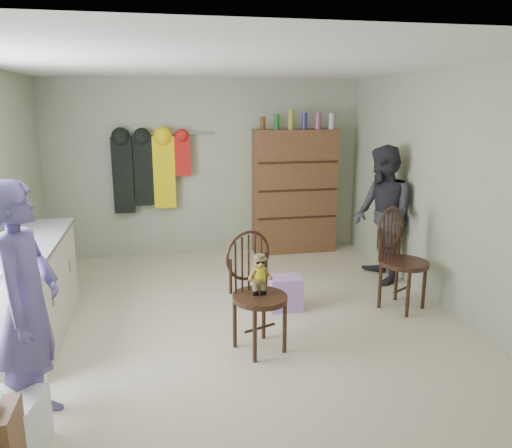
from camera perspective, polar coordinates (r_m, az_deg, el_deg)
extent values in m
plane|color=beige|center=(5.20, -2.31, -10.88)|extent=(5.00, 5.00, 0.00)
plane|color=#A8B194|center=(7.27, -5.56, 6.37)|extent=(4.50, 0.00, 4.50)
plane|color=#A8B194|center=(5.62, 20.88, 3.45)|extent=(0.00, 5.00, 5.00)
plane|color=white|center=(4.75, -2.60, 17.77)|extent=(5.00, 5.00, 0.00)
cube|color=silver|center=(5.12, -24.61, -7.11)|extent=(0.60, 1.80, 0.90)
cube|color=slate|center=(4.99, -25.14, -2.03)|extent=(0.64, 1.86, 0.04)
cylinder|color=#99999E|center=(4.61, -22.17, -7.91)|extent=(0.02, 0.02, 0.14)
cylinder|color=#99999E|center=(5.45, -20.50, -4.51)|extent=(0.02, 0.02, 0.14)
cube|color=white|center=(3.70, -26.43, -20.04)|extent=(0.46, 0.45, 0.38)
cylinder|color=#3D2215|center=(4.41, 0.44, -8.44)|extent=(0.62, 0.62, 0.05)
cylinder|color=#3D2215|center=(4.32, -0.14, -12.73)|extent=(0.04, 0.04, 0.47)
cylinder|color=#3D2215|center=(4.48, 3.29, -11.72)|extent=(0.04, 0.04, 0.47)
cylinder|color=#3D2215|center=(4.57, -2.45, -11.21)|extent=(0.04, 0.04, 0.47)
cylinder|color=#3D2215|center=(4.72, 0.88, -10.33)|extent=(0.04, 0.04, 0.47)
torus|color=#3D2215|center=(4.45, -0.92, -3.62)|extent=(0.44, 0.20, 0.46)
cylinder|color=#3D2215|center=(4.39, -2.93, -6.02)|extent=(0.03, 0.03, 0.32)
cylinder|color=#3D2215|center=(4.59, 1.15, -5.15)|extent=(0.03, 0.03, 0.32)
cylinder|color=yellow|center=(4.35, 0.39, -5.69)|extent=(0.11, 0.11, 0.11)
cylinder|color=#475128|center=(4.39, 0.38, -7.03)|extent=(0.07, 0.07, 0.17)
sphere|color=#9E7042|center=(4.32, 0.39, -4.39)|extent=(0.10, 0.10, 0.10)
cylinder|color=#475128|center=(4.31, 0.39, -3.76)|extent=(0.09, 0.09, 0.03)
cube|color=black|center=(4.28, 0.52, -4.48)|extent=(0.07, 0.01, 0.02)
cylinder|color=#3D2215|center=(5.52, 16.57, -4.31)|extent=(0.67, 0.67, 0.05)
cylinder|color=#3D2215|center=(5.40, 16.98, -7.75)|extent=(0.04, 0.04, 0.49)
cylinder|color=#3D2215|center=(5.67, 18.64, -6.85)|extent=(0.04, 0.04, 0.49)
cylinder|color=#3D2215|center=(5.56, 13.99, -6.93)|extent=(0.04, 0.04, 0.49)
cylinder|color=#3D2215|center=(5.82, 15.75, -6.11)|extent=(0.04, 0.04, 0.49)
torus|color=#3D2215|center=(5.52, 15.08, -0.45)|extent=(0.42, 0.27, 0.47)
cylinder|color=#3D2215|center=(5.40, 13.98, -2.48)|extent=(0.03, 0.03, 0.32)
cylinder|color=#3D2215|center=(5.72, 16.11, -1.72)|extent=(0.03, 0.03, 0.32)
cube|color=pink|center=(5.40, 3.39, -7.88)|extent=(0.35, 0.28, 0.36)
imported|color=#605297|center=(3.64, -24.69, -8.63)|extent=(0.48, 0.66, 1.70)
imported|color=#2D2B33|center=(6.24, 14.23, 1.02)|extent=(0.69, 0.86, 1.68)
cube|color=brown|center=(7.36, 4.41, 3.73)|extent=(1.20, 0.38, 1.80)
cube|color=#3D2215|center=(7.25, 4.76, 0.75)|extent=(1.16, 0.02, 0.03)
cube|color=#3D2215|center=(7.17, 4.82, 3.87)|extent=(1.16, 0.02, 0.03)
cube|color=#3D2215|center=(7.12, 4.89, 7.04)|extent=(1.16, 0.02, 0.03)
cylinder|color=#592D14|center=(7.04, 0.78, 11.45)|extent=(0.08, 0.08, 0.18)
cylinder|color=#19591E|center=(7.09, 2.39, 11.56)|extent=(0.07, 0.07, 0.21)
cylinder|color=#A59933|center=(7.13, 3.99, 11.80)|extent=(0.08, 0.08, 0.27)
cylinder|color=navy|center=(7.19, 5.56, 11.62)|extent=(0.08, 0.08, 0.23)
cylinder|color=#8C3F59|center=(7.25, 7.10, 11.58)|extent=(0.09, 0.09, 0.23)
cylinder|color=#B2B2B7|center=(7.32, 8.62, 11.53)|extent=(0.08, 0.08, 0.22)
cylinder|color=#99999E|center=(7.14, -8.85, 10.18)|extent=(1.00, 0.02, 0.02)
cube|color=black|center=(7.14, -14.96, 5.40)|extent=(0.28, 0.10, 1.05)
cube|color=black|center=(7.12, -12.72, 5.91)|extent=(0.26, 0.10, 0.95)
cube|color=yellow|center=(7.12, -10.45, 5.82)|extent=(0.30, 0.10, 1.00)
cube|color=red|center=(7.10, -8.41, 7.71)|extent=(0.22, 0.10, 0.55)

